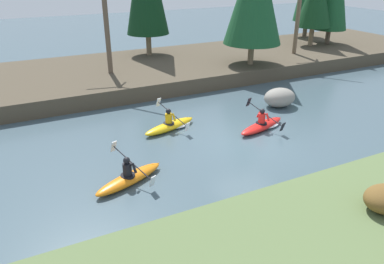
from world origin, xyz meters
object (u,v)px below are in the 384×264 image
Objects in this scene: kayaker_middle at (172,125)px; kayaker_trailing at (130,177)px; kayaker_lead at (263,125)px; boulder_midstream at (280,97)px.

kayaker_middle is 4.64m from kayaker_trailing.
kayaker_trailing is at bearing -148.77° from kayaker_middle.
kayaker_middle and kayaker_trailing have the same top height.
kayaker_lead is at bearing -8.36° from kayaker_trailing.
kayaker_lead is 1.00× the size of kayaker_middle.
kayaker_trailing is at bearing 177.68° from kayaker_lead.
kayaker_middle is at bearing -178.17° from boulder_midstream.
kayaker_middle is 1.63× the size of boulder_midstream.
boulder_midstream is at bearing 22.71° from kayaker_lead.
kayaker_lead is 1.02× the size of kayaker_trailing.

